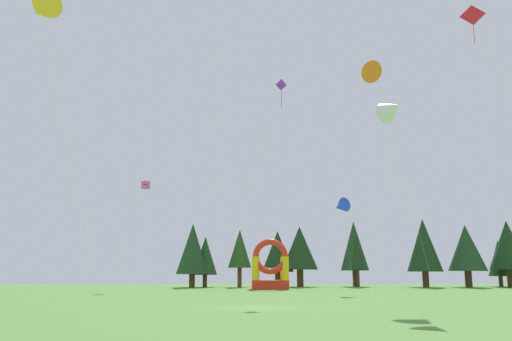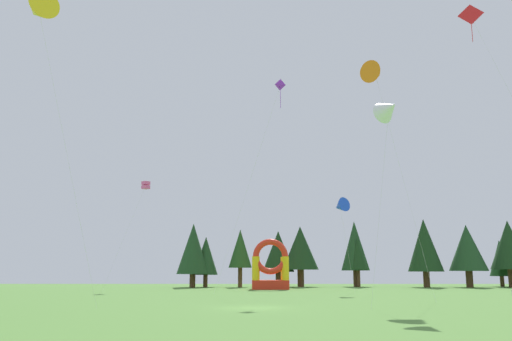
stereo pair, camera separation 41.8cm
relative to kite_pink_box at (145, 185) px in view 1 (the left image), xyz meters
The scene contains 20 objects.
ground_plane 36.29m from the kite_pink_box, 64.82° to the right, with size 120.00×120.00×0.00m, color #548438.
kite_pink_box is the anchor object (origin of this frame).
kite_red_diamond 43.47m from the kite_pink_box, 43.15° to the right, with size 4.47×8.35×22.44m.
kite_blue_delta 25.55m from the kite_pink_box, 20.23° to the right, with size 2.66×2.33×10.42m.
kite_yellow_delta 35.53m from the kite_pink_box, 89.77° to the right, with size 5.25×5.06×20.52m.
kite_purple_diamond 24.01m from the kite_pink_box, 42.66° to the right, with size 7.41×5.18×21.60m.
kite_white_delta 39.45m from the kite_pink_box, 52.88° to the right, with size 3.08×2.23×14.57m.
kite_orange_delta 33.92m from the kite_pink_box, 40.46° to the right, with size 4.77×4.35×21.24m.
inflatable_yellow_castle 19.72m from the kite_pink_box, 10.79° to the left, with size 4.80×3.52×6.51m.
tree_row_0 13.87m from the kite_pink_box, 64.07° to the left, with size 4.67×4.67×9.20m.
tree_row_1 15.86m from the kite_pink_box, 59.10° to the left, with size 3.59×3.59×7.33m.
tree_row_2 18.23m from the kite_pink_box, 44.06° to the left, with size 3.44×3.44×8.40m.
tree_row_3 23.96m from the kite_pink_box, 38.80° to the left, with size 4.82×4.82×8.37m.
tree_row_4 25.71m from the kite_pink_box, 31.83° to the left, with size 5.40×5.40×8.98m.
tree_row_5 32.97m from the kite_pink_box, 24.84° to the left, with size 4.24×4.24×9.80m.
tree_row_6 33.05m from the kite_pink_box, 23.06° to the left, with size 2.75×2.75×7.28m.
tree_row_7 41.01m from the kite_pink_box, 15.45° to the left, with size 5.08×5.08×9.90m.
tree_row_8 46.89m from the kite_pink_box, 13.18° to the left, with size 5.45×5.45×9.01m.
tree_row_9 52.76m from the kite_pink_box, 11.67° to the left, with size 5.57×5.57×9.64m.
tree_row_10 54.34m from the kite_pink_box, 15.81° to the left, with size 3.38×3.38×6.97m.
Camera 1 is at (-0.10, -36.40, 2.54)m, focal length 36.88 mm.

